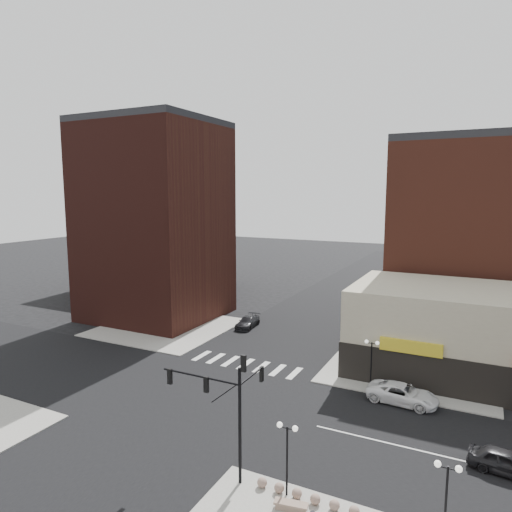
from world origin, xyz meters
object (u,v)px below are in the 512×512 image
at_px(traffic_signal, 228,397).
at_px(street_lamp_se_a, 287,441).
at_px(street_lamp_ne, 372,352).
at_px(white_suv, 402,394).
at_px(dark_sedan_north, 248,322).
at_px(street_lamp_se_b, 447,483).
at_px(dark_sedan_east, 507,462).
at_px(stone_bench, 291,506).

relative_size(traffic_signal, street_lamp_se_a, 1.87).
height_order(street_lamp_ne, white_suv, street_lamp_ne).
xyz_separation_m(street_lamp_ne, dark_sedan_north, (-17.57, 11.11, -2.61)).
height_order(street_lamp_se_b, white_suv, street_lamp_se_b).
height_order(street_lamp_se_a, dark_sedan_east, street_lamp_se_a).
xyz_separation_m(street_lamp_se_a, street_lamp_se_b, (8.00, 0.00, 0.00)).
xyz_separation_m(street_lamp_se_a, white_suv, (3.85, 14.50, -2.53)).
height_order(street_lamp_se_b, dark_sedan_east, street_lamp_se_b).
bearing_deg(dark_sedan_north, stone_bench, -63.32).
relative_size(dark_sedan_east, dark_sedan_north, 0.90).
bearing_deg(traffic_signal, white_suv, 62.01).
bearing_deg(street_lamp_ne, dark_sedan_north, 147.71).
xyz_separation_m(street_lamp_se_b, dark_sedan_east, (2.87, 7.80, -2.57)).
bearing_deg(white_suv, street_lamp_se_a, 169.47).
distance_m(street_lamp_se_a, street_lamp_se_b, 8.00).
bearing_deg(street_lamp_se_a, street_lamp_se_b, 0.00).
bearing_deg(street_lamp_se_a, stone_bench, -56.41).
bearing_deg(stone_bench, white_suv, 68.24).
bearing_deg(dark_sedan_east, street_lamp_se_b, 167.55).
distance_m(traffic_signal, dark_sedan_east, 17.04).
relative_size(street_lamp_se_b, stone_bench, 2.24).
xyz_separation_m(white_suv, stone_bench, (-3.19, -15.50, -0.42)).
distance_m(street_lamp_se_b, dark_sedan_east, 8.70).
relative_size(traffic_signal, street_lamp_ne, 1.87).
height_order(street_lamp_ne, dark_sedan_north, street_lamp_ne).
height_order(traffic_signal, street_lamp_ne, traffic_signal).
bearing_deg(dark_sedan_east, dark_sedan_north, 62.63).
bearing_deg(street_lamp_se_a, dark_sedan_north, 121.44).
bearing_deg(white_suv, traffic_signal, 156.36).
relative_size(white_suv, stone_bench, 2.94).
height_order(traffic_signal, street_lamp_se_a, traffic_signal).
xyz_separation_m(traffic_signal, street_lamp_ne, (4.76, 15.83, -1.67)).
height_order(traffic_signal, white_suv, traffic_signal).
height_order(street_lamp_ne, dark_sedan_east, street_lamp_ne).
bearing_deg(street_lamp_ne, street_lamp_se_a, -93.58).
bearing_deg(street_lamp_se_b, street_lamp_se_a, 180.00).
relative_size(street_lamp_se_a, street_lamp_ne, 1.00).
bearing_deg(traffic_signal, street_lamp_se_b, -0.82).
bearing_deg(street_lamp_se_b, dark_sedan_north, 132.20).
height_order(dark_sedan_east, stone_bench, dark_sedan_east).
distance_m(street_lamp_se_a, white_suv, 15.22).
xyz_separation_m(white_suv, dark_sedan_east, (7.02, -6.70, -0.04)).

